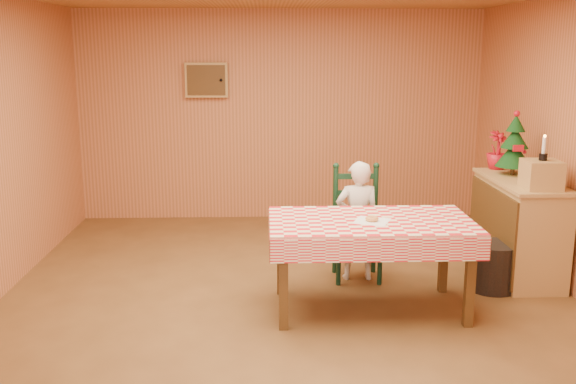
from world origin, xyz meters
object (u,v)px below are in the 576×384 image
(shelf_unit, at_px, (517,227))
(christmas_tree, at_px, (514,146))
(crate, at_px, (541,175))
(storage_bin, at_px, (493,266))
(seated_child, at_px, (358,221))
(dining_table, at_px, (371,229))
(ladder_chair, at_px, (357,225))

(shelf_unit, height_order, christmas_tree, christmas_tree)
(crate, bearing_deg, storage_bin, 176.98)
(storage_bin, bearing_deg, christmas_tree, 60.30)
(shelf_unit, bearing_deg, christmas_tree, 88.02)
(crate, height_order, christmas_tree, christmas_tree)
(seated_child, distance_m, crate, 1.66)
(seated_child, height_order, crate, crate)
(dining_table, distance_m, ladder_chair, 0.81)
(seated_child, distance_m, storage_bin, 1.28)
(storage_bin, bearing_deg, dining_table, -161.00)
(seated_child, relative_size, storage_bin, 2.64)
(storage_bin, bearing_deg, ladder_chair, 162.25)
(crate, bearing_deg, seated_child, 167.54)
(dining_table, distance_m, storage_bin, 1.34)
(dining_table, height_order, crate, crate)
(ladder_chair, xyz_separation_m, shelf_unit, (1.54, 0.00, -0.04))
(ladder_chair, relative_size, shelf_unit, 0.87)
(ladder_chair, relative_size, seated_child, 0.96)
(christmas_tree, relative_size, storage_bin, 1.45)
(crate, bearing_deg, dining_table, -165.87)
(crate, bearing_deg, christmas_tree, 90.00)
(dining_table, distance_m, shelf_unit, 1.74)
(dining_table, bearing_deg, christmas_tree, 33.92)
(crate, distance_m, christmas_tree, 0.67)
(dining_table, xyz_separation_m, storage_bin, (1.18, 0.41, -0.47))
(shelf_unit, distance_m, storage_bin, 0.58)
(crate, bearing_deg, ladder_chair, 165.54)
(seated_child, bearing_deg, ladder_chair, -90.00)
(seated_child, relative_size, christmas_tree, 1.81)
(seated_child, bearing_deg, shelf_unit, -177.81)
(ladder_chair, height_order, seated_child, seated_child)
(dining_table, height_order, seated_child, seated_child)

